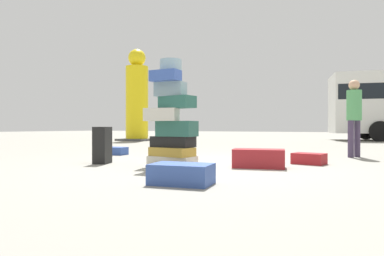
{
  "coord_description": "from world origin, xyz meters",
  "views": [
    {
      "loc": [
        2.38,
        -5.07,
        0.64
      ],
      "look_at": [
        -0.44,
        0.54,
        0.62
      ],
      "focal_mm": 31.77,
      "sensor_mm": 36.0,
      "label": 1
    }
  ],
  "objects_px": {
    "suitcase_navy_upright_blue": "(182,174)",
    "suitcase_maroon_foreground_far": "(309,159)",
    "suitcase_black_right_side": "(102,145)",
    "suitcase_navy_behind_tower": "(113,151)",
    "suitcase_tower": "(172,122)",
    "suitcase_maroon_white_trunk": "(259,158)",
    "yellow_dummy_statue": "(137,100)",
    "person_bearded_onlooker": "(354,111)"
  },
  "relations": [
    {
      "from": "suitcase_tower",
      "to": "suitcase_navy_behind_tower",
      "type": "height_order",
      "value": "suitcase_tower"
    },
    {
      "from": "suitcase_navy_upright_blue",
      "to": "suitcase_maroon_foreground_far",
      "type": "relative_size",
      "value": 1.3
    },
    {
      "from": "suitcase_navy_behind_tower",
      "to": "person_bearded_onlooker",
      "type": "height_order",
      "value": "person_bearded_onlooker"
    },
    {
      "from": "suitcase_black_right_side",
      "to": "yellow_dummy_statue",
      "type": "xyz_separation_m",
      "value": [
        -5.35,
        8.42,
        1.58
      ]
    },
    {
      "from": "suitcase_navy_upright_blue",
      "to": "suitcase_maroon_white_trunk",
      "type": "height_order",
      "value": "suitcase_maroon_white_trunk"
    },
    {
      "from": "suitcase_navy_behind_tower",
      "to": "suitcase_navy_upright_blue",
      "type": "bearing_deg",
      "value": -44.53
    },
    {
      "from": "suitcase_tower",
      "to": "suitcase_black_right_side",
      "type": "height_order",
      "value": "suitcase_tower"
    },
    {
      "from": "suitcase_tower",
      "to": "suitcase_maroon_white_trunk",
      "type": "height_order",
      "value": "suitcase_tower"
    },
    {
      "from": "suitcase_maroon_foreground_far",
      "to": "suitcase_black_right_side",
      "type": "bearing_deg",
      "value": -142.9
    },
    {
      "from": "suitcase_navy_upright_blue",
      "to": "suitcase_maroon_white_trunk",
      "type": "bearing_deg",
      "value": 71.84
    },
    {
      "from": "person_bearded_onlooker",
      "to": "yellow_dummy_statue",
      "type": "height_order",
      "value": "yellow_dummy_statue"
    },
    {
      "from": "suitcase_maroon_white_trunk",
      "to": "yellow_dummy_statue",
      "type": "xyz_separation_m",
      "value": [
        -7.97,
        7.79,
        1.76
      ]
    },
    {
      "from": "suitcase_black_right_side",
      "to": "suitcase_maroon_white_trunk",
      "type": "bearing_deg",
      "value": -3.66
    },
    {
      "from": "suitcase_maroon_white_trunk",
      "to": "person_bearded_onlooker",
      "type": "height_order",
      "value": "person_bearded_onlooker"
    },
    {
      "from": "yellow_dummy_statue",
      "to": "suitcase_navy_upright_blue",
      "type": "bearing_deg",
      "value": -51.83
    },
    {
      "from": "suitcase_navy_behind_tower",
      "to": "yellow_dummy_statue",
      "type": "distance_m",
      "value": 8.26
    },
    {
      "from": "suitcase_maroon_white_trunk",
      "to": "yellow_dummy_statue",
      "type": "distance_m",
      "value": 11.28
    },
    {
      "from": "suitcase_tower",
      "to": "suitcase_maroon_white_trunk",
      "type": "xyz_separation_m",
      "value": [
        1.35,
        0.39,
        -0.57
      ]
    },
    {
      "from": "suitcase_black_right_side",
      "to": "suitcase_navy_upright_blue",
      "type": "distance_m",
      "value": 2.61
    },
    {
      "from": "suitcase_tower",
      "to": "suitcase_navy_upright_blue",
      "type": "relative_size",
      "value": 2.59
    },
    {
      "from": "suitcase_navy_behind_tower",
      "to": "suitcase_black_right_side",
      "type": "bearing_deg",
      "value": -59.78
    },
    {
      "from": "suitcase_black_right_side",
      "to": "suitcase_maroon_foreground_far",
      "type": "xyz_separation_m",
      "value": [
        3.25,
        1.52,
        -0.23
      ]
    },
    {
      "from": "suitcase_navy_behind_tower",
      "to": "suitcase_maroon_foreground_far",
      "type": "distance_m",
      "value": 4.34
    },
    {
      "from": "suitcase_tower",
      "to": "yellow_dummy_statue",
      "type": "height_order",
      "value": "yellow_dummy_statue"
    },
    {
      "from": "suitcase_black_right_side",
      "to": "suitcase_navy_upright_blue",
      "type": "bearing_deg",
      "value": -46.46
    },
    {
      "from": "suitcase_maroon_white_trunk",
      "to": "person_bearded_onlooker",
      "type": "relative_size",
      "value": 0.49
    },
    {
      "from": "suitcase_maroon_foreground_far",
      "to": "suitcase_maroon_white_trunk",
      "type": "bearing_deg",
      "value": -113.45
    },
    {
      "from": "suitcase_maroon_foreground_far",
      "to": "person_bearded_onlooker",
      "type": "xyz_separation_m",
      "value": [
        0.67,
        1.83,
        0.88
      ]
    },
    {
      "from": "suitcase_maroon_white_trunk",
      "to": "suitcase_navy_behind_tower",
      "type": "relative_size",
      "value": 1.24
    },
    {
      "from": "suitcase_navy_behind_tower",
      "to": "yellow_dummy_statue",
      "type": "height_order",
      "value": "yellow_dummy_statue"
    },
    {
      "from": "suitcase_black_right_side",
      "to": "suitcase_navy_behind_tower",
      "type": "bearing_deg",
      "value": 107.1
    },
    {
      "from": "person_bearded_onlooker",
      "to": "suitcase_navy_upright_blue",
      "type": "bearing_deg",
      "value": 13.38
    },
    {
      "from": "suitcase_maroon_white_trunk",
      "to": "suitcase_navy_behind_tower",
      "type": "distance_m",
      "value": 3.82
    },
    {
      "from": "suitcase_maroon_white_trunk",
      "to": "suitcase_navy_behind_tower",
      "type": "xyz_separation_m",
      "value": [
        -3.7,
        0.95,
        -0.06
      ]
    },
    {
      "from": "suitcase_maroon_white_trunk",
      "to": "suitcase_maroon_foreground_far",
      "type": "xyz_separation_m",
      "value": [
        0.64,
        0.89,
        -0.05
      ]
    },
    {
      "from": "suitcase_maroon_foreground_far",
      "to": "yellow_dummy_statue",
      "type": "bearing_deg",
      "value": 153.31
    },
    {
      "from": "suitcase_navy_behind_tower",
      "to": "yellow_dummy_statue",
      "type": "relative_size",
      "value": 0.15
    },
    {
      "from": "suitcase_maroon_white_trunk",
      "to": "yellow_dummy_statue",
      "type": "relative_size",
      "value": 0.19
    },
    {
      "from": "suitcase_navy_behind_tower",
      "to": "suitcase_maroon_foreground_far",
      "type": "relative_size",
      "value": 1.23
    },
    {
      "from": "suitcase_tower",
      "to": "suitcase_black_right_side",
      "type": "relative_size",
      "value": 2.72
    },
    {
      "from": "suitcase_maroon_foreground_far",
      "to": "suitcase_navy_behind_tower",
      "type": "bearing_deg",
      "value": -168.77
    },
    {
      "from": "suitcase_navy_upright_blue",
      "to": "suitcase_maroon_foreground_far",
      "type": "height_order",
      "value": "suitcase_navy_upright_blue"
    }
  ]
}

